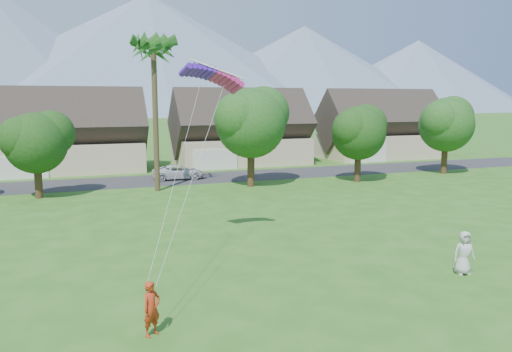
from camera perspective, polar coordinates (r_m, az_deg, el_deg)
name	(u,v)px	position (r m, az deg, el deg)	size (l,w,h in m)	color
ground	(366,344)	(16.55, 12.42, -18.24)	(500.00, 500.00, 0.00)	#2D6019
street	(170,180)	(47.68, -9.80, -0.40)	(90.00, 7.00, 0.01)	#2D2D30
kite_flyer	(152,309)	(16.68, -11.84, -14.62)	(0.65, 0.43, 1.79)	#B43014
watcher	(464,253)	(23.39, 22.69, -8.11)	(0.93, 0.60, 1.90)	#BCBCB7
parked_car	(178,172)	(47.72, -8.86, 0.44)	(2.24, 4.86, 1.35)	silver
mountain_ridge	(111,57)	(273.88, -16.26, 12.89)	(540.00, 240.00, 70.00)	slate
houses_row	(159,136)	(56.19, -11.00, 4.46)	(72.75, 8.19, 8.86)	beige
tree_row	(168,132)	(40.99, -10.06, 5.00)	(62.27, 6.67, 8.45)	#47301C
fan_palm	(153,44)	(41.58, -11.67, 14.54)	(3.00, 3.00, 13.80)	#4C3D26
parafoil_kite	(213,74)	(24.72, -4.98, 11.50)	(3.12, 1.17, 0.50)	#4E18BB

